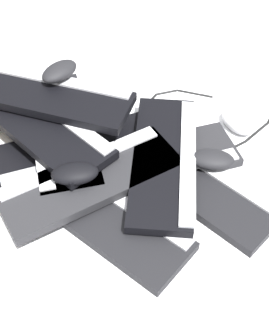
{
  "coord_description": "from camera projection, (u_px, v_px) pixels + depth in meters",
  "views": [
    {
      "loc": [
        -0.77,
        -0.25,
        0.88
      ],
      "look_at": [
        -0.08,
        0.05,
        0.06
      ],
      "focal_mm": 50.0,
      "sensor_mm": 36.0,
      "label": 1
    }
  ],
  "objects": [
    {
      "name": "mouse_0",
      "position": [
        212.0,
        159.0,
        1.15
      ],
      "size": [
        0.09,
        0.12,
        0.04
      ],
      "primitive_type": "ellipsoid",
      "rotation": [
        0.0,
        0.0,
        1.85
      ],
      "color": "black",
      "rests_on": "keyboard_3"
    },
    {
      "name": "keyboard_5",
      "position": [
        166.0,
        160.0,
        1.15
      ],
      "size": [
        0.46,
        0.28,
        0.03
      ],
      "color": "black",
      "rests_on": "keyboard_0"
    },
    {
      "name": "keyboard_0",
      "position": [
        153.0,
        161.0,
        1.19
      ],
      "size": [
        0.4,
        0.43,
        0.03
      ],
      "color": "#232326",
      "rests_on": "ground"
    },
    {
      "name": "mouse_3",
      "position": [
        59.0,
        71.0,
        1.24
      ],
      "size": [
        0.12,
        0.09,
        0.04
      ],
      "primitive_type": "ellipsoid",
      "rotation": [
        0.0,
        0.0,
        2.85
      ],
      "color": "black",
      "rests_on": "keyboard_8"
    },
    {
      "name": "keyboard_3",
      "position": [
        194.0,
        182.0,
        1.15
      ],
      "size": [
        0.29,
        0.46,
        0.03
      ],
      "color": "black",
      "rests_on": "ground"
    },
    {
      "name": "cable_1",
      "position": [
        218.0,
        124.0,
        1.3
      ],
      "size": [
        0.61,
        0.7,
        0.01
      ],
      "color": "black",
      "rests_on": "ground"
    },
    {
      "name": "keyboard_2",
      "position": [
        103.0,
        215.0,
        1.08
      ],
      "size": [
        0.27,
        0.46,
        0.03
      ],
      "color": "black",
      "rests_on": "ground"
    },
    {
      "name": "keyboard_6",
      "position": [
        40.0,
        124.0,
        1.2
      ],
      "size": [
        0.3,
        0.46,
        0.03
      ],
      "color": "black",
      "rests_on": "keyboard_4"
    },
    {
      "name": "ground_plane",
      "position": [
        164.0,
        168.0,
        1.19
      ],
      "size": [
        3.2,
        3.2,
        0.0
      ],
      "primitive_type": "plane",
      "color": "white"
    },
    {
      "name": "cable_0",
      "position": [
        135.0,
        110.0,
        1.34
      ],
      "size": [
        0.36,
        0.34,
        0.01
      ],
      "color": "black",
      "rests_on": "ground"
    },
    {
      "name": "keyboard_4",
      "position": [
        60.0,
        130.0,
        1.23
      ],
      "size": [
        0.44,
        0.39,
        0.03
      ],
      "color": "black",
      "rests_on": "keyboard_1"
    },
    {
      "name": "keyboard_1",
      "position": [
        79.0,
        150.0,
        1.22
      ],
      "size": [
        0.41,
        0.42,
        0.03
      ],
      "color": "black",
      "rests_on": "ground"
    },
    {
      "name": "mouse_1",
      "position": [
        237.0,
        122.0,
        1.29
      ],
      "size": [
        0.12,
        0.13,
        0.04
      ],
      "primitive_type": "ellipsoid",
      "rotation": [
        0.0,
        0.0,
        4.05
      ],
      "color": "silver",
      "rests_on": "ground"
    },
    {
      "name": "keyboard_8",
      "position": [
        49.0,
        96.0,
        1.23
      ],
      "size": [
        0.19,
        0.45,
        0.03
      ],
      "color": "black",
      "rests_on": "keyboard_6"
    },
    {
      "name": "mouse_2",
      "position": [
        75.0,
        173.0,
        1.08
      ],
      "size": [
        0.11,
        0.13,
        0.04
      ],
      "primitive_type": "ellipsoid",
      "rotation": [
        0.0,
        0.0,
        5.27
      ],
      "color": "black",
      "rests_on": "keyboard_7"
    },
    {
      "name": "keyboard_7",
      "position": [
        91.0,
        180.0,
        1.11
      ],
      "size": [
        0.45,
        0.38,
        0.03
      ],
      "color": "#232326",
      "rests_on": "keyboard_2"
    }
  ]
}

